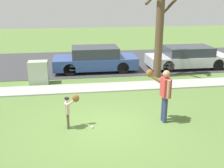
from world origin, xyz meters
name	(u,v)px	position (x,y,z in m)	size (l,w,h in m)	color
ground_plane	(97,89)	(0.00, 3.50, 0.00)	(48.00, 48.00, 0.00)	#567538
sidewalk_strip	(96,88)	(0.00, 3.60, 0.03)	(36.00, 1.20, 0.06)	#A3A39E
road_surface	(89,62)	(0.00, 8.60, 0.01)	(36.00, 6.80, 0.02)	#38383A
person_adult	(164,91)	(1.88, -0.05, 1.08)	(0.71, 0.64, 1.76)	navy
person_child	(70,107)	(-1.15, -0.08, 0.70)	(0.46, 0.41, 1.07)	brown
baseball	(92,127)	(-0.47, -0.22, 0.04)	(0.07, 0.07, 0.07)	white
utility_cabinet	(39,72)	(-2.63, 4.67, 0.55)	(0.89, 0.57, 1.09)	#9EB293
street_tree_near	(160,20)	(3.24, 4.95, 2.88)	(1.85, 1.88, 5.44)	brown
parked_wagon_blue	(95,59)	(0.20, 6.53, 0.66)	(4.50, 1.80, 1.33)	#2D478C
parked_sedan_silver	(188,57)	(5.49, 6.46, 0.62)	(4.60, 1.80, 1.23)	silver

